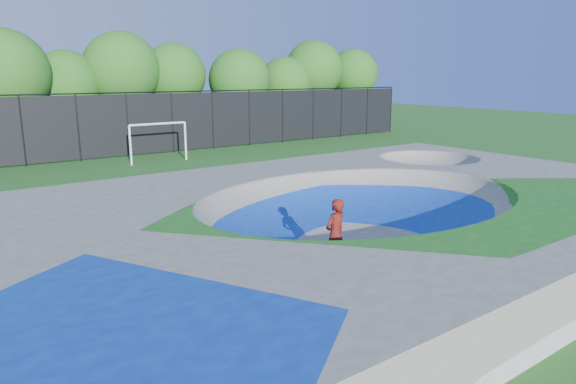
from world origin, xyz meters
name	(u,v)px	position (x,y,z in m)	size (l,w,h in m)	color
ground	(362,240)	(0.00, 0.00, 0.00)	(120.00, 120.00, 0.00)	#205818
skate_deck	(362,217)	(0.00, 0.00, 0.75)	(22.00, 14.00, 1.50)	gray
skater	(335,234)	(-2.29, -1.32, 0.97)	(0.70, 0.46, 1.93)	red
skateboard	(335,268)	(-2.29, -1.32, 0.03)	(0.78, 0.22, 0.05)	black
soccer_goal	(158,135)	(0.68, 17.78, 1.63)	(3.54, 0.12, 2.34)	white
fence	(128,123)	(0.00, 21.00, 2.10)	(48.09, 0.09, 4.04)	black
treeline	(106,76)	(0.51, 26.17, 4.98)	(51.49, 6.97, 8.16)	#403320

